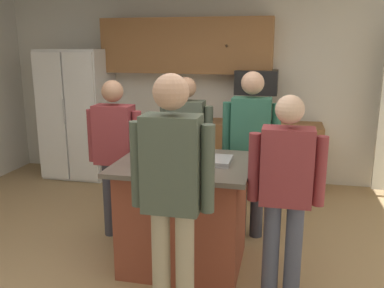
{
  "coord_description": "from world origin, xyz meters",
  "views": [
    {
      "loc": [
        1.01,
        -3.15,
        1.96
      ],
      "look_at": [
        0.17,
        0.48,
        1.05
      ],
      "focal_mm": 38.75,
      "sensor_mm": 36.0,
      "label": 1
    }
  ],
  "objects_px": {
    "person_guest_right": "(186,143)",
    "person_guest_by_door": "(172,186)",
    "kitchen_island": "(184,213)",
    "person_guest_left": "(115,149)",
    "tumbler_amber": "(160,161)",
    "refrigerator": "(78,114)",
    "mug_blue_stoneware": "(145,151)",
    "person_elder_center": "(286,186)",
    "serving_tray": "(205,160)",
    "person_host_foreground": "(251,144)",
    "mug_ceramic_white": "(136,160)",
    "microwave_over_range": "(257,82)"
  },
  "relations": [
    {
      "from": "refrigerator",
      "to": "person_guest_by_door",
      "type": "height_order",
      "value": "refrigerator"
    },
    {
      "from": "microwave_over_range",
      "to": "person_host_foreground",
      "type": "bearing_deg",
      "value": -87.18
    },
    {
      "from": "kitchen_island",
      "to": "person_elder_center",
      "type": "xyz_separation_m",
      "value": [
        0.86,
        -0.31,
        0.43
      ]
    },
    {
      "from": "person_elder_center",
      "to": "serving_tray",
      "type": "relative_size",
      "value": 3.64
    },
    {
      "from": "person_guest_right",
      "to": "mug_blue_stoneware",
      "type": "distance_m",
      "value": 0.76
    },
    {
      "from": "person_guest_by_door",
      "to": "tumbler_amber",
      "type": "bearing_deg",
      "value": 15.81
    },
    {
      "from": "person_host_foreground",
      "to": "person_guest_left",
      "type": "bearing_deg",
      "value": -41.33
    },
    {
      "from": "mug_ceramic_white",
      "to": "mug_blue_stoneware",
      "type": "distance_m",
      "value": 0.31
    },
    {
      "from": "refrigerator",
      "to": "tumbler_amber",
      "type": "height_order",
      "value": "refrigerator"
    },
    {
      "from": "person_guest_left",
      "to": "person_guest_by_door",
      "type": "relative_size",
      "value": 0.91
    },
    {
      "from": "microwave_over_range",
      "to": "kitchen_island",
      "type": "xyz_separation_m",
      "value": [
        -0.43,
        -2.32,
        -0.96
      ]
    },
    {
      "from": "person_guest_right",
      "to": "microwave_over_range",
      "type": "bearing_deg",
      "value": 145.44
    },
    {
      "from": "person_elder_center",
      "to": "kitchen_island",
      "type": "bearing_deg",
      "value": 0.0
    },
    {
      "from": "serving_tray",
      "to": "tumbler_amber",
      "type": "bearing_deg",
      "value": -141.39
    },
    {
      "from": "person_guest_left",
      "to": "person_guest_by_door",
      "type": "distance_m",
      "value": 1.55
    },
    {
      "from": "microwave_over_range",
      "to": "person_guest_right",
      "type": "height_order",
      "value": "person_guest_right"
    },
    {
      "from": "person_guest_left",
      "to": "mug_blue_stoneware",
      "type": "distance_m",
      "value": 0.53
    },
    {
      "from": "person_host_foreground",
      "to": "mug_ceramic_white",
      "type": "bearing_deg",
      "value": -7.34
    },
    {
      "from": "person_guest_right",
      "to": "tumbler_amber",
      "type": "relative_size",
      "value": 13.15
    },
    {
      "from": "person_guest_by_door",
      "to": "kitchen_island",
      "type": "bearing_deg",
      "value": -0.0
    },
    {
      "from": "person_elder_center",
      "to": "person_guest_by_door",
      "type": "height_order",
      "value": "person_guest_by_door"
    },
    {
      "from": "microwave_over_range",
      "to": "mug_ceramic_white",
      "type": "distance_m",
      "value": 2.7
    },
    {
      "from": "mug_ceramic_white",
      "to": "person_guest_right",
      "type": "bearing_deg",
      "value": 80.34
    },
    {
      "from": "person_guest_left",
      "to": "tumbler_amber",
      "type": "distance_m",
      "value": 0.93
    },
    {
      "from": "person_guest_by_door",
      "to": "tumbler_amber",
      "type": "distance_m",
      "value": 0.65
    },
    {
      "from": "refrigerator",
      "to": "person_host_foreground",
      "type": "distance_m",
      "value": 3.07
    },
    {
      "from": "person_guest_right",
      "to": "serving_tray",
      "type": "height_order",
      "value": "person_guest_right"
    },
    {
      "from": "tumbler_amber",
      "to": "mug_blue_stoneware",
      "type": "relative_size",
      "value": 1.02
    },
    {
      "from": "person_guest_right",
      "to": "person_guest_by_door",
      "type": "xyz_separation_m",
      "value": [
        0.31,
        -1.65,
        0.1
      ]
    },
    {
      "from": "kitchen_island",
      "to": "person_guest_left",
      "type": "bearing_deg",
      "value": 153.78
    },
    {
      "from": "person_guest_right",
      "to": "tumbler_amber",
      "type": "xyz_separation_m",
      "value": [
        0.04,
        -1.06,
        0.09
      ]
    },
    {
      "from": "person_host_foreground",
      "to": "mug_ceramic_white",
      "type": "xyz_separation_m",
      "value": [
        -0.87,
        -0.92,
        0.04
      ]
    },
    {
      "from": "microwave_over_range",
      "to": "serving_tray",
      "type": "relative_size",
      "value": 1.27
    },
    {
      "from": "person_elder_center",
      "to": "microwave_over_range",
      "type": "bearing_deg",
      "value": -60.89
    },
    {
      "from": "person_host_foreground",
      "to": "person_guest_left",
      "type": "distance_m",
      "value": 1.35
    },
    {
      "from": "person_guest_left",
      "to": "kitchen_island",
      "type": "bearing_deg",
      "value": -0.0
    },
    {
      "from": "person_guest_by_door",
      "to": "serving_tray",
      "type": "relative_size",
      "value": 4.04
    },
    {
      "from": "tumbler_amber",
      "to": "mug_ceramic_white",
      "type": "relative_size",
      "value": 0.99
    },
    {
      "from": "person_elder_center",
      "to": "mug_ceramic_white",
      "type": "bearing_deg",
      "value": 15.66
    },
    {
      "from": "mug_blue_stoneware",
      "to": "person_guest_right",
      "type": "bearing_deg",
      "value": 74.27
    },
    {
      "from": "person_elder_center",
      "to": "person_guest_left",
      "type": "relative_size",
      "value": 0.99
    },
    {
      "from": "kitchen_island",
      "to": "person_guest_right",
      "type": "bearing_deg",
      "value": 102.51
    },
    {
      "from": "person_guest_right",
      "to": "mug_blue_stoneware",
      "type": "xyz_separation_m",
      "value": [
        -0.21,
        -0.73,
        0.08
      ]
    },
    {
      "from": "refrigerator",
      "to": "person_elder_center",
      "type": "bearing_deg",
      "value": -39.64
    },
    {
      "from": "kitchen_island",
      "to": "person_host_foreground",
      "type": "xyz_separation_m",
      "value": [
        0.51,
        0.7,
        0.49
      ]
    },
    {
      "from": "person_guest_left",
      "to": "person_guest_by_door",
      "type": "bearing_deg",
      "value": -26.49
    },
    {
      "from": "person_guest_right",
      "to": "person_guest_left",
      "type": "height_order",
      "value": "person_guest_right"
    },
    {
      "from": "person_elder_center",
      "to": "person_guest_right",
      "type": "relative_size",
      "value": 0.99
    },
    {
      "from": "kitchen_island",
      "to": "person_guest_by_door",
      "type": "xyz_separation_m",
      "value": [
        0.12,
        -0.83,
        0.55
      ]
    },
    {
      "from": "person_guest_by_door",
      "to": "person_guest_right",
      "type": "bearing_deg",
      "value": 2.02
    }
  ]
}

